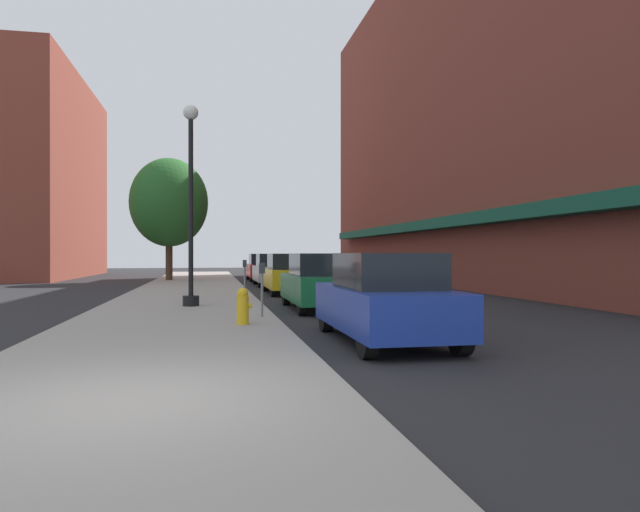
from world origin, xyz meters
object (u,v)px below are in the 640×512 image
object	(u,v)px
parking_meter_near	(245,273)
car_red	(263,268)
car_blue	(385,299)
car_green	(320,282)
lamppost	(191,201)
tree_near	(169,203)
fire_hydrant	(243,306)
car_yellow	(288,274)
car_silver	(273,270)
parking_meter_far	(262,283)

from	to	relation	value
parking_meter_near	car_red	world-z (taller)	car_red
car_blue	car_green	distance (m)	6.37
lamppost	tree_near	distance (m)	17.47
fire_hydrant	parking_meter_near	distance (m)	8.39
car_yellow	fire_hydrant	bearing A→B (deg)	-101.13
car_red	car_blue	bearing A→B (deg)	-88.94
car_blue	car_yellow	size ratio (longest dim) A/B	1.00
tree_near	car_red	xyz separation A→B (m)	(5.54, 0.56, -3.85)
lamppost	fire_hydrant	bearing A→B (deg)	-75.12
car_silver	parking_meter_far	bearing A→B (deg)	-96.18
tree_near	car_blue	bearing A→B (deg)	-77.14
car_green	car_silver	distance (m)	12.78
parking_meter_near	car_green	size ratio (longest dim) A/B	0.30
tree_near	parking_meter_far	bearing A→B (deg)	-80.11
fire_hydrant	parking_meter_far	distance (m)	1.57
parking_meter_near	car_green	world-z (taller)	car_green
car_yellow	car_green	bearing A→B (deg)	-88.29
lamppost	parking_meter_far	distance (m)	4.38
lamppost	car_red	world-z (taller)	lamppost
fire_hydrant	car_silver	bearing A→B (deg)	81.61
tree_near	car_red	size ratio (longest dim) A/B	1.66
lamppost	car_yellow	world-z (taller)	lamppost
car_yellow	parking_meter_near	bearing A→B (deg)	-125.61
fire_hydrant	car_blue	bearing A→B (deg)	-42.31
parking_meter_near	car_green	xyz separation A→B (m)	(1.95, -4.27, -0.14)
parking_meter_far	car_red	distance (m)	21.26
fire_hydrant	parking_meter_near	xyz separation A→B (m)	(0.54, 8.37, 0.43)
car_silver	car_red	distance (m)	5.69
car_silver	car_red	xyz separation A→B (m)	(0.00, 5.69, 0.00)
car_blue	car_yellow	xyz separation A→B (m)	(0.00, 13.19, 0.00)
car_red	tree_near	bearing A→B (deg)	-173.12
fire_hydrant	car_red	world-z (taller)	car_red
parking_meter_near	car_red	xyz separation A→B (m)	(1.95, 14.21, -0.14)
parking_meter_far	car_yellow	size ratio (longest dim) A/B	0.30
car_blue	car_silver	distance (m)	19.15
lamppost	tree_near	bearing A→B (deg)	95.95
fire_hydrant	car_yellow	distance (m)	11.21
parking_meter_near	car_red	bearing A→B (deg)	82.19
fire_hydrant	tree_near	bearing A→B (deg)	97.89
lamppost	fire_hydrant	distance (m)	5.56
car_blue	car_green	size ratio (longest dim) A/B	1.00
tree_near	car_green	distance (m)	19.14
parking_meter_far	car_yellow	xyz separation A→B (m)	(1.95, 9.52, -0.14)
parking_meter_near	car_blue	size ratio (longest dim) A/B	0.30
car_yellow	car_blue	bearing A→B (deg)	-88.29
parking_meter_near	tree_near	size ratio (longest dim) A/B	0.18
car_blue	car_yellow	distance (m)	13.19
car_silver	car_blue	bearing A→B (deg)	-89.00
lamppost	fire_hydrant	xyz separation A→B (m)	(1.25, -4.70, -2.68)
lamppost	car_silver	world-z (taller)	lamppost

